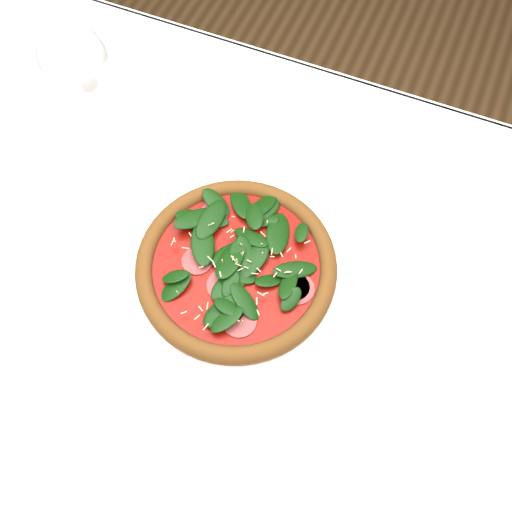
% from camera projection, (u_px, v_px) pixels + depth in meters
% --- Properties ---
extents(ground, '(6.00, 6.00, 0.00)m').
position_uv_depth(ground, '(225.00, 396.00, 1.43)').
color(ground, brown).
rests_on(ground, ground).
extents(dining_table, '(1.21, 0.81, 0.75)m').
position_uv_depth(dining_table, '(204.00, 295.00, 0.85)').
color(dining_table, white).
rests_on(dining_table, ground).
extents(plate, '(0.30, 0.30, 0.01)m').
position_uv_depth(plate, '(237.00, 270.00, 0.75)').
color(plate, white).
rests_on(plate, dining_table).
extents(pizza, '(0.31, 0.31, 0.03)m').
position_uv_depth(pizza, '(236.00, 265.00, 0.74)').
color(pizza, '#965A24').
rests_on(pizza, plate).
extents(wine_glass, '(0.09, 0.09, 0.22)m').
position_uv_depth(wine_glass, '(76.00, 69.00, 0.71)').
color(wine_glass, white).
rests_on(wine_glass, dining_table).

